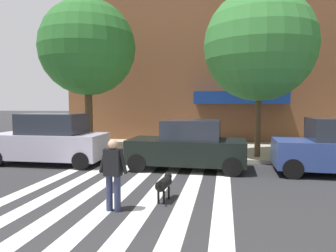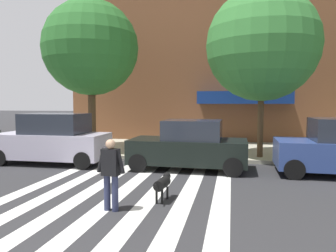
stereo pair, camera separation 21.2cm
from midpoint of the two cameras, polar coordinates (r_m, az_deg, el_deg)
ground_plane at (r=8.61m, az=-15.81°, el=-12.48°), size 160.00×160.00×0.00m
sidewalk_far at (r=16.51m, az=-2.01°, el=-4.05°), size 80.00×6.00×0.15m
crosswalk_stripes at (r=8.21m, az=-9.36°, el=-13.18°), size 5.85×10.53×0.01m
parked_car_behind_first at (r=13.41m, az=-19.78°, el=-2.38°), size 4.46×1.96×2.03m
parked_car_third_in_line at (r=11.57m, az=4.39°, el=-3.66°), size 4.28×2.03×1.83m
street_tree_nearest at (r=16.17m, az=-13.49°, el=13.61°), size 4.64×4.64×7.30m
street_tree_middle at (r=14.05m, az=17.19°, el=13.86°), size 4.67×4.67×7.04m
pedestrian_dog_walker at (r=7.24m, az=-9.54°, el=-8.00°), size 0.71×0.28×1.64m
dog_on_leash at (r=7.97m, az=-0.18°, el=-10.38°), size 0.32×1.02×0.65m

